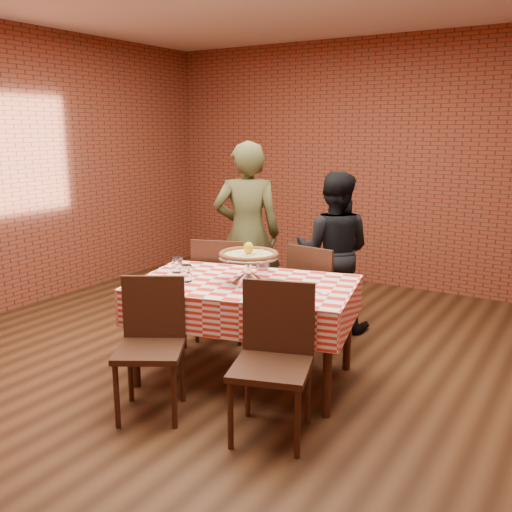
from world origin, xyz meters
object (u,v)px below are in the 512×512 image
at_px(pizza_stand, 249,269).
at_px(chair_far_right, 321,295).
at_px(pizza, 249,255).
at_px(diner_black, 333,252).
at_px(chair_near_left, 150,350).
at_px(chair_near_right, 271,365).
at_px(condiment_caddy, 263,263).
at_px(water_glass_right, 177,265).
at_px(water_glass_left, 187,273).
at_px(chair_far_left, 224,287).
at_px(table, 245,331).
at_px(diner_olive, 247,234).

distance_m(pizza_stand, chair_far_right, 0.99).
xyz_separation_m(pizza, diner_black, (0.06, 1.37, -0.22)).
xyz_separation_m(pizza, chair_near_left, (-0.25, -0.81, -0.51)).
bearing_deg(chair_near_right, condiment_caddy, 105.69).
bearing_deg(condiment_caddy, water_glass_right, -167.63).
height_order(water_glass_left, water_glass_right, same).
bearing_deg(chair_far_right, water_glass_left, 68.57).
xyz_separation_m(water_glass_left, chair_far_left, (-0.27, 0.85, -0.35)).
relative_size(table, water_glass_left, 12.57).
bearing_deg(table, chair_far_left, 135.36).
bearing_deg(chair_near_left, table, 43.60).
xyz_separation_m(pizza_stand, diner_black, (0.06, 1.37, -0.12)).
xyz_separation_m(table, chair_far_right, (0.20, 0.89, 0.08)).
bearing_deg(water_glass_right, water_glass_left, -36.56).
distance_m(chair_far_left, chair_far_right, 0.89).
relative_size(chair_far_left, diner_black, 0.63).
bearing_deg(chair_far_left, water_glass_left, 88.08).
xyz_separation_m(chair_far_right, diner_olive, (-0.89, 0.20, 0.42)).
bearing_deg(pizza, condiment_caddy, 103.27).
distance_m(pizza, chair_near_left, 0.99).
distance_m(chair_near_right, diner_olive, 2.18).
xyz_separation_m(water_glass_right, chair_far_right, (0.80, 0.94, -0.36)).
distance_m(table, diner_olive, 1.39).
bearing_deg(diner_black, condiment_caddy, 66.61).
height_order(pizza, chair_near_right, pizza).
height_order(table, water_glass_left, water_glass_left).
height_order(pizza_stand, chair_near_left, pizza_stand).
xyz_separation_m(pizza_stand, chair_near_left, (-0.25, -0.81, -0.41)).
relative_size(chair_near_right, chair_far_right, 1.03).
height_order(table, diner_black, diner_black).
bearing_deg(pizza, chair_near_right, -48.10).
height_order(pizza_stand, chair_far_right, pizza_stand).
bearing_deg(chair_far_left, chair_near_left, 86.74).
relative_size(chair_near_left, chair_far_right, 0.99).
bearing_deg(condiment_caddy, chair_far_right, 44.55).
relative_size(chair_far_left, diner_olive, 0.53).
height_order(pizza_stand, diner_black, diner_black).
bearing_deg(water_glass_left, pizza, 29.07).
distance_m(water_glass_right, diner_black, 1.58).
bearing_deg(diner_olive, water_glass_left, 72.39).
relative_size(water_glass_left, diner_olive, 0.07).
relative_size(condiment_caddy, chair_near_right, 0.15).
xyz_separation_m(water_glass_right, chair_near_left, (0.38, -0.75, -0.37)).
bearing_deg(pizza, chair_near_left, -107.34).
bearing_deg(pizza_stand, table, -166.53).
bearing_deg(chair_near_left, pizza_stand, 41.66).
distance_m(chair_far_right, diner_black, 0.57).
bearing_deg(water_glass_right, chair_far_right, 49.58).
xyz_separation_m(pizza_stand, chair_near_right, (0.56, -0.62, -0.39)).
relative_size(table, pizza_stand, 3.51).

